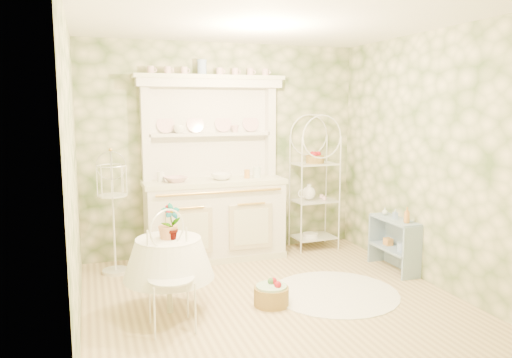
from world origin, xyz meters
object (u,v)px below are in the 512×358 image
object	(u,v)px
birdcage_stand	(113,215)
floor_basket	(271,295)
cafe_chair	(171,276)
kitchen_dresser	(214,169)
round_table	(169,278)
side_shelf	(394,244)
bakers_rack	(315,179)

from	to	relation	value
birdcage_stand	floor_basket	world-z (taller)	birdcage_stand
birdcage_stand	floor_basket	bearing A→B (deg)	-46.74
cafe_chair	birdcage_stand	bearing A→B (deg)	78.87
kitchen_dresser	cafe_chair	distance (m)	2.13
cafe_chair	birdcage_stand	distance (m)	1.72
round_table	floor_basket	bearing A→B (deg)	-8.49
side_shelf	birdcage_stand	distance (m)	3.27
side_shelf	round_table	size ratio (longest dim) A/B	1.08
bakers_rack	side_shelf	bearing A→B (deg)	-69.69
round_table	cafe_chair	world-z (taller)	cafe_chair
kitchen_dresser	birdcage_stand	distance (m)	1.32
side_shelf	birdcage_stand	world-z (taller)	birdcage_stand
side_shelf	floor_basket	bearing A→B (deg)	-159.42
birdcage_stand	bakers_rack	bearing A→B (deg)	4.53
cafe_chair	round_table	bearing A→B (deg)	60.06
cafe_chair	floor_basket	size ratio (longest dim) A/B	3.08
kitchen_dresser	cafe_chair	size ratio (longest dim) A/B	2.42
kitchen_dresser	round_table	world-z (taller)	kitchen_dresser
round_table	birdcage_stand	bearing A→B (deg)	107.59
round_table	cafe_chair	distance (m)	0.37
cafe_chair	birdcage_stand	size ratio (longest dim) A/B	0.69
kitchen_dresser	floor_basket	distance (m)	1.95
side_shelf	floor_basket	size ratio (longest dim) A/B	2.40
bakers_rack	round_table	xyz separation A→B (m)	(-2.20, -1.53, -0.61)
kitchen_dresser	floor_basket	bearing A→B (deg)	-84.82
bakers_rack	floor_basket	xyz separation A→B (m)	(-1.24, -1.67, -0.85)
bakers_rack	floor_basket	world-z (taller)	bakers_rack
side_shelf	cafe_chair	size ratio (longest dim) A/B	0.78
bakers_rack	cafe_chair	xyz separation A→B (m)	(-2.23, -1.87, -0.47)
bakers_rack	birdcage_stand	world-z (taller)	bakers_rack
birdcage_stand	floor_basket	distance (m)	2.09
kitchen_dresser	floor_basket	size ratio (longest dim) A/B	7.44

